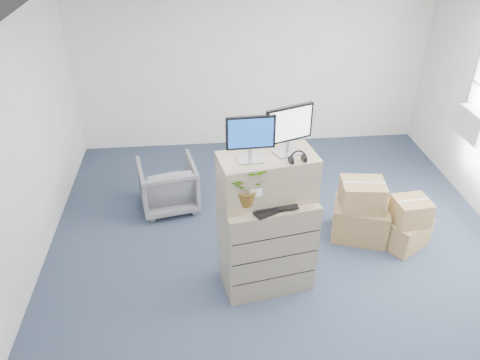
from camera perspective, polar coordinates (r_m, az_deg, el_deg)
The scene contains 17 objects.
ground at distance 5.86m, azimuth 5.56°, elevation -11.24°, with size 7.00×7.00×0.00m, color #29324A.
wall_back at distance 8.16m, azimuth 1.53°, elevation 13.53°, with size 6.00×0.02×2.80m, color silver.
ac_unit at distance 7.32m, azimuth 26.75°, elevation 6.02°, with size 0.24×0.60×0.40m, color beige.
filing_cabinet_lower at distance 5.37m, azimuth 3.24°, elevation -7.57°, with size 1.01×0.62×1.17m, color tan.
filing_cabinet_upper at distance 4.92m, azimuth 3.33°, elevation 0.36°, with size 1.01×0.50×0.50m, color tan.
monitor_left at distance 4.59m, azimuth 1.30°, elevation 5.38°, with size 0.49×0.20×0.48m.
monitor_right at distance 4.74m, azimuth 6.01°, elevation 6.39°, with size 0.51×0.28×0.52m.
headphones at distance 4.70m, azimuth 7.05°, elevation 2.72°, with size 0.17×0.17×0.02m, color black.
keyboard at distance 4.89m, azimuth 4.21°, elevation -3.28°, with size 0.50×0.21×0.03m, color black.
mouse at distance 5.05m, azimuth 7.46°, elevation -2.09°, with size 0.12×0.07×0.04m, color silver.
water_bottle at distance 5.01m, azimuth 4.05°, elevation -0.71°, with size 0.07×0.07×0.26m, color gray.
phone_dock at distance 4.99m, azimuth 3.28°, elevation -1.83°, with size 0.08×0.07×0.17m.
external_drive at distance 5.18m, azimuth 6.11°, elevation -0.84°, with size 0.21×0.16×0.06m, color black.
tissue_box at distance 5.18m, azimuth 7.04°, elevation 0.13°, with size 0.27×0.14×0.10m, color #3A95C7.
potted_plant at distance 4.72m, azimuth 0.82°, elevation -1.22°, with size 0.47×0.51×0.43m.
office_chair at distance 6.79m, azimuth -8.78°, elevation -0.36°, with size 0.78×0.73×0.80m, color slate.
cardboard_boxes at distance 6.37m, azimuth 16.33°, elevation -4.35°, with size 1.30×0.95×0.87m.
Camera 1 is at (-0.97, -4.15, 4.03)m, focal length 35.00 mm.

